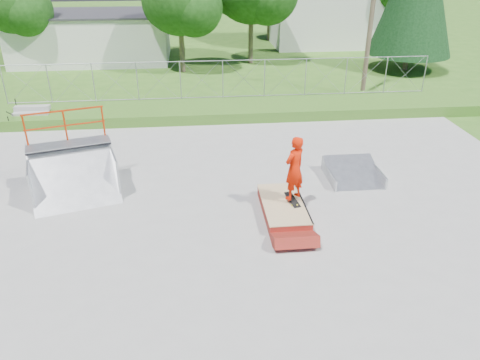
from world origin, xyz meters
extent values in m
plane|color=#34631C|center=(0.00, 0.00, 0.00)|extent=(120.00, 120.00, 0.00)
cube|color=#959592|center=(0.00, 0.00, 0.02)|extent=(20.00, 16.00, 0.04)
cube|color=#34631C|center=(0.00, 9.50, 0.25)|extent=(24.00, 3.00, 0.50)
cube|color=maroon|center=(1.05, 0.28, 0.17)|extent=(1.19, 2.48, 0.35)
cube|color=tan|center=(1.05, 0.28, 0.36)|extent=(1.21, 2.50, 0.02)
cube|color=black|center=(1.34, 0.35, 0.42)|extent=(0.38, 0.82, 0.13)
imported|color=red|center=(1.34, 0.35, 1.37)|extent=(0.83, 0.78, 1.91)
cube|color=silver|center=(-8.00, 22.00, 1.50)|extent=(10.00, 6.00, 3.00)
cube|color=silver|center=(9.00, 26.00, 2.50)|extent=(8.00, 6.00, 5.00)
cylinder|color=brown|center=(7.50, 12.00, 4.00)|extent=(0.24, 0.24, 8.00)
cylinder|color=brown|center=(-2.00, 18.00, 1.22)|extent=(0.30, 0.30, 2.45)
sphere|color=#14370F|center=(-1.16, 17.44, 3.85)|extent=(3.36, 3.36, 3.36)
cylinder|color=brown|center=(2.50, 20.00, 1.40)|extent=(0.30, 0.30, 2.80)
cylinder|color=brown|center=(-12.00, 20.00, 1.14)|extent=(0.30, 0.30, 2.27)
sphere|color=#14370F|center=(-12.00, 20.00, 4.10)|extent=(4.16, 4.16, 4.16)
sphere|color=#14370F|center=(-11.22, 19.48, 3.58)|extent=(3.12, 3.12, 3.12)
cylinder|color=brown|center=(14.00, 24.00, 1.31)|extent=(0.30, 0.30, 2.62)
cylinder|color=brown|center=(5.00, 28.00, 1.05)|extent=(0.30, 0.30, 2.10)
cylinder|color=brown|center=(12.00, 17.00, 0.60)|extent=(0.28, 0.28, 1.20)
camera|label=1|loc=(-1.42, -11.42, 7.12)|focal=35.00mm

